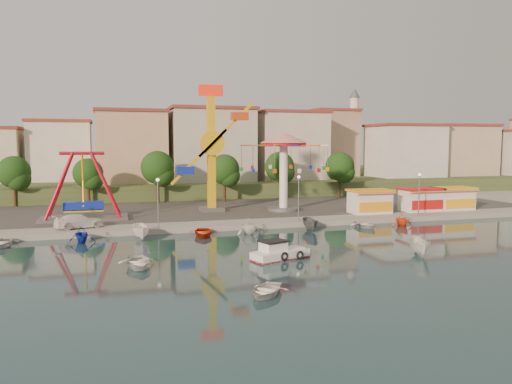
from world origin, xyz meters
name	(u,v)px	position (x,y,z in m)	size (l,w,h in m)	color
ground	(266,254)	(0.00, 0.00, 0.00)	(200.00, 200.00, 0.00)	#142E38
quay_deck	(176,189)	(0.00, 62.00, 0.30)	(200.00, 100.00, 0.60)	#9E998E
asphalt_pad	(204,206)	(0.00, 30.00, 0.60)	(90.00, 28.00, 0.01)	#4C4944
hill_terrace	(173,181)	(0.00, 67.00, 1.50)	(200.00, 60.00, 3.00)	#384C26
pirate_ship_ride	(83,187)	(-15.94, 21.29, 4.39)	(10.00, 5.00, 8.00)	#59595E
kamikaze_tower	(214,152)	(0.34, 23.79, 8.45)	(7.41, 3.10, 16.50)	#59595E
wave_swinger	(284,154)	(9.30, 22.00, 8.20)	(11.60, 11.60, 10.40)	#59595E
booth_left	(370,201)	(19.12, 16.49, 2.16)	(5.40, 3.78, 3.08)	white
booth_mid	(421,199)	(26.66, 16.49, 2.16)	(5.40, 3.78, 3.08)	white
booth_right	(453,198)	(31.72, 16.49, 2.16)	(5.40, 3.78, 3.08)	white
lamp_post_1	(158,204)	(-8.00, 13.00, 3.10)	(0.14, 0.14, 5.00)	#59595E
lamp_post_2	(299,199)	(8.00, 13.00, 3.10)	(0.14, 0.14, 5.00)	#59595E
lamp_post_3	(419,195)	(24.00, 13.00, 3.10)	(0.14, 0.14, 5.00)	#59595E
tree_0	(14,172)	(-26.00, 36.98, 5.47)	(4.60, 4.60, 7.19)	#382314
tree_1	(88,173)	(-16.00, 36.24, 5.20)	(4.35, 4.35, 6.80)	#382314
tree_2	(157,168)	(-6.00, 35.81, 5.92)	(5.02, 5.02, 7.85)	#382314
tree_3	(224,170)	(4.00, 34.36, 5.55)	(4.68, 4.68, 7.32)	#382314
tree_4	(280,167)	(14.00, 37.35, 5.75)	(4.86, 4.86, 7.60)	#382314
tree_5	(340,167)	(24.00, 35.54, 5.71)	(4.83, 4.83, 7.54)	#382314
building_1	(59,157)	(-21.33, 51.38, 7.32)	(12.33, 9.01, 8.63)	silver
building_2	(137,149)	(-8.19, 51.96, 8.62)	(11.95, 9.28, 11.23)	tan
building_3	(216,154)	(5.60, 48.80, 7.60)	(12.59, 10.50, 9.20)	beige
building_4	(280,153)	(19.07, 52.20, 7.62)	(10.75, 9.23, 9.24)	beige
building_5	(346,148)	(32.37, 50.33, 8.61)	(12.77, 10.96, 11.21)	tan
building_6	(402,145)	(44.15, 48.77, 9.18)	(8.23, 8.98, 12.36)	silver
building_7	(437,153)	(56.03, 53.70, 7.38)	(11.59, 10.93, 8.76)	beige
building_8	(512,145)	(69.93, 47.19, 9.29)	(12.84, 9.28, 12.58)	beige
minaret	(354,129)	(36.00, 54.00, 12.55)	(2.80, 2.80, 18.00)	silver
cabin_motorboat	(279,254)	(0.41, -2.23, 0.46)	(5.25, 3.39, 1.73)	white
rowboat_a	(138,262)	(-10.89, -1.80, 0.41)	(2.83, 3.96, 0.82)	white
rowboat_b	(266,290)	(-3.57, -11.37, 0.35)	(2.43, 3.40, 0.70)	silver
skiff	(420,246)	(12.52, -4.09, 0.75)	(1.45, 3.86, 1.49)	silver
van	(79,221)	(-16.12, 14.83, 1.34)	(2.06, 5.08, 1.47)	white
moored_boat_0	(2,242)	(-22.64, 9.80, 0.39)	(2.67, 3.73, 0.77)	silver
moored_boat_1	(81,234)	(-15.66, 9.80, 0.79)	(2.59, 3.00, 1.58)	#1328A7
moored_boat_2	(141,232)	(-10.00, 9.80, 0.77)	(1.50, 3.99, 1.54)	white
moored_boat_3	(203,232)	(-3.77, 9.80, 0.41)	(2.80, 3.92, 0.81)	red
moored_boat_4	(248,226)	(1.11, 9.80, 0.82)	(2.68, 3.10, 1.64)	silver
moored_boat_5	(310,224)	(8.16, 9.80, 0.70)	(1.36, 3.63, 1.40)	#55565A
moored_boat_6	(366,224)	(14.95, 9.80, 0.37)	(2.58, 3.61, 0.75)	white
moored_boat_7	(402,219)	(19.62, 9.80, 0.77)	(2.52, 2.92, 1.54)	#FD4A16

